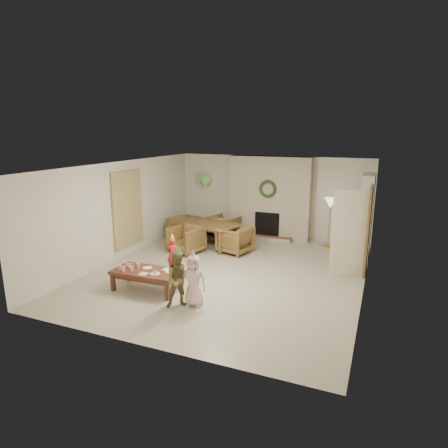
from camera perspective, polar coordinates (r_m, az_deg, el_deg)
The scene contains 56 objects.
floor at distance 9.23m, azimuth 0.77°, elevation -7.07°, with size 7.00×7.00×0.00m, color #B7B29E.
ceiling at distance 8.66m, azimuth 0.82°, elevation 8.59°, with size 7.00×7.00×0.00m, color white.
wall_back at distance 12.11m, azimuth 6.99°, elevation 4.02°, with size 7.00×7.00×0.00m, color silver.
wall_front at distance 5.89m, azimuth -12.09°, elevation -6.74°, with size 7.00×7.00×0.00m, color silver.
wall_left at distance 10.33m, azimuth -14.85°, elevation 1.97°, with size 7.00×7.00×0.00m, color silver.
wall_right at distance 8.26m, azimuth 20.50°, elevation -1.37°, with size 7.00×7.00×0.00m, color silver.
fireplace_mass at distance 11.92m, azimuth 6.73°, elevation 3.87°, with size 2.50×0.40×2.50m, color #5E2918.
fireplace_hearth at distance 11.86m, azimuth 6.10°, elevation -2.07°, with size 1.60×0.30×0.12m, color maroon.
fireplace_firebox at distance 11.92m, azimuth 6.38°, elevation -0.06°, with size 0.75×0.12×0.75m, color black.
fireplace_wreath at distance 11.66m, azimuth 6.46°, elevation 5.15°, with size 0.54×0.54×0.10m, color #1D3B16.
floor_lamp_base at distance 11.56m, azimuth 15.03°, elevation -3.13°, with size 0.26×0.26×0.03m, color gold.
floor_lamp_post at distance 11.39m, azimuth 15.23°, elevation -0.03°, with size 0.03×0.03×1.27m, color gold.
floor_lamp_shade at distance 11.27m, azimuth 15.42°, elevation 3.00°, with size 0.34×0.34×0.28m, color beige.
bookshelf_carcass at distance 10.54m, azimuth 20.15°, elevation 0.97°, with size 0.30×1.00×2.20m, color white.
bookshelf_shelf_a at distance 10.69m, azimuth 19.76°, elevation -2.42°, with size 0.30×0.92×0.03m, color white.
bookshelf_shelf_b at distance 10.59m, azimuth 19.93°, elevation -0.34°, with size 0.30×0.92×0.03m, color white.
bookshelf_shelf_c at distance 10.51m, azimuth 20.11°, elevation 1.78°, with size 0.30×0.92×0.03m, color white.
bookshelf_shelf_d at distance 10.44m, azimuth 20.29°, elevation 3.92°, with size 0.30×0.92×0.03m, color white.
books_row_lower at distance 10.51m, azimuth 19.66°, elevation -1.89°, with size 0.20×0.40×0.24m, color #B34C21.
books_row_mid at distance 10.61m, azimuth 19.90°, elevation 0.46°, with size 0.20×0.44×0.24m, color #245186.
books_row_upper at distance 10.39m, azimuth 20.03°, elevation 2.38°, with size 0.20×0.36×0.22m, color gold.
door_frame at distance 9.48m, azimuth 20.48°, elevation -0.92°, with size 0.05×0.86×2.04m, color brown.
door_leaf at distance 9.13m, azimuth 17.98°, elevation -1.38°, with size 0.05×0.80×2.00m, color beige.
curtain_panel at distance 10.46m, azimuth -14.02°, elevation 2.16°, with size 0.06×1.20×2.00m, color tan.
dining_table at distance 11.17m, azimuth -2.67°, elevation -1.55°, with size 1.90×1.06×0.67m, color brown.
dining_chair_near at distance 10.57m, azimuth -5.64°, elevation -2.30°, with size 0.79×0.81×0.74m, color brown.
dining_chair_far at distance 11.78m, azimuth -0.01°, elevation -0.54°, with size 0.79×0.81×0.74m, color brown.
dining_chair_left at distance 11.71m, azimuth -5.76°, elevation -0.70°, with size 0.79×0.81×0.74m, color brown.
dining_chair_right at distance 10.53m, azimuth 1.63°, elevation -2.29°, with size 0.79×0.81×0.74m, color brown.
hanging_plant_cord at distance 10.58m, azimuth -2.73°, elevation 7.62°, with size 0.01×0.01×0.70m, color tan.
hanging_plant_pot at distance 10.62m, azimuth -2.71°, elevation 5.74°, with size 0.16×0.16×0.12m, color #9A5031.
hanging_plant_foliage at distance 10.60m, azimuth -2.71°, elevation 6.38°, with size 0.32×0.32×0.32m, color #254B19.
coffee_table_top at distance 8.26m, azimuth -11.36°, elevation -6.91°, with size 1.41×0.71×0.07m, color #592D1D.
coffee_table_apron at distance 8.29m, azimuth -11.33°, elevation -7.41°, with size 1.30×0.60×0.09m, color #592D1D.
coffee_leg_fl at distance 8.47m, azimuth -16.04°, elevation -8.25°, with size 0.08×0.08×0.37m, color #592D1D.
coffee_leg_fr at distance 7.81m, azimuth -8.36°, elevation -9.77°, with size 0.08×0.08×0.37m, color #592D1D.
coffee_leg_bl at distance 8.90m, azimuth -13.83°, elevation -7.02°, with size 0.08×0.08×0.37m, color #592D1D.
coffee_leg_br at distance 8.27m, azimuth -6.41°, elevation -8.31°, with size 0.08×0.08×0.37m, color #592D1D.
cup_a at distance 8.40m, azimuth -15.13°, elevation -6.19°, with size 0.08×0.08×0.10m, color silver.
cup_b at distance 8.57m, azimuth -14.29°, elevation -5.74°, with size 0.08×0.08×0.10m, color silver.
cup_c at distance 8.29m, azimuth -14.62°, elevation -6.44°, with size 0.08×0.08×0.10m, color silver.
cup_d at distance 8.45m, azimuth -13.77°, elevation -5.98°, with size 0.08×0.08×0.10m, color silver.
cup_e at distance 8.27m, azimuth -13.40°, elevation -6.40°, with size 0.08×0.08×0.10m, color silver.
cup_f at distance 8.44m, azimuth -12.58°, elevation -5.94°, with size 0.08×0.08×0.10m, color silver.
plate_a at distance 8.38m, azimuth -11.21°, elevation -6.34°, with size 0.20×0.20×0.01m, color white.
plate_b at distance 8.03m, azimuth -10.12°, elevation -7.20°, with size 0.20×0.20×0.01m, color white.
plate_c at distance 8.10m, azimuth -8.01°, elevation -6.92°, with size 0.20×0.20×0.01m, color white.
food_scoop at distance 8.01m, azimuth -10.14°, elevation -6.92°, with size 0.08×0.08×0.08m, color tan.
napkin_left at distance 8.07m, azimuth -11.78°, elevation -7.18°, with size 0.16×0.16×0.01m, color #F7B6C1.
napkin_right at distance 8.22m, azimuth -8.38°, elevation -6.62°, with size 0.16×0.16×0.01m, color #F7B6C1.
child_red at distance 9.15m, azimuth -7.55°, elevation -4.55°, with size 0.31×0.20×0.85m, color red.
party_hat_red at distance 9.02m, azimuth -7.65°, elevation -1.77°, with size 0.12×0.12×0.16m, color #F9E753.
child_plaid at distance 7.36m, azimuth -6.60°, elevation -8.16°, with size 0.53×0.41×1.09m, color brown.
party_hat_plaid at distance 7.16m, azimuth -6.73°, elevation -3.82°, with size 0.13×0.13×0.18m, color #45A15A.
child_pink at distance 7.42m, azimuth -4.52°, elevation -8.29°, with size 0.49×0.32×1.00m, color #F9C8C7.
party_hat_pink at distance 7.24m, azimuth -4.60°, elevation -4.32°, with size 0.13×0.13×0.18m, color silver.
Camera 1 is at (3.21, -8.00, 3.29)m, focal length 31.04 mm.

